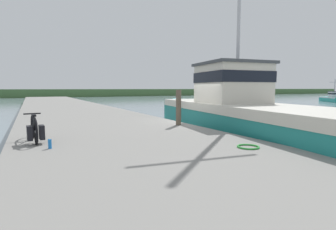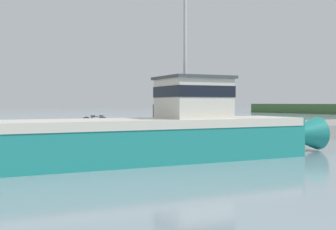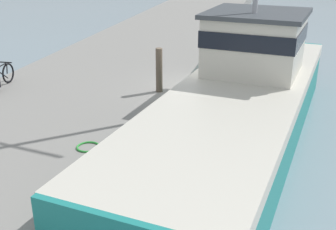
{
  "view_description": "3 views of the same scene",
  "coord_description": "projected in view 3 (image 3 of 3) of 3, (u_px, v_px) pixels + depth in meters",
  "views": [
    {
      "loc": [
        -6.37,
        -9.29,
        2.32
      ],
      "look_at": [
        -1.37,
        0.2,
        1.23
      ],
      "focal_mm": 28.0,
      "sensor_mm": 36.0,
      "label": 1
    },
    {
      "loc": [
        15.73,
        -10.93,
        2.34
      ],
      "look_at": [
        0.28,
        -0.78,
        1.8
      ],
      "focal_mm": 45.0,
      "sensor_mm": 36.0,
      "label": 2
    },
    {
      "loc": [
        2.18,
        -12.47,
        5.15
      ],
      "look_at": [
        -0.54,
        -2.24,
        0.86
      ],
      "focal_mm": 45.0,
      "sensor_mm": 36.0,
      "label": 3
    }
  ],
  "objects": [
    {
      "name": "ground_plane",
      "position": [
        202.0,
        116.0,
        13.62
      ],
      "size": [
        320.0,
        320.0,
        0.0
      ],
      "primitive_type": "plane",
      "color": "gray"
    },
    {
      "name": "fishing_boat_main",
      "position": [
        244.0,
        97.0,
        11.72
      ],
      "size": [
        4.92,
        14.98,
        10.43
      ],
      "rotation": [
        0.0,
        0.0,
        -0.14
      ],
      "color": "teal",
      "rests_on": "ground_plane"
    },
    {
      "name": "hose_coil",
      "position": [
        88.0,
        147.0,
        9.5
      ],
      "size": [
        0.53,
        0.53,
        0.04
      ],
      "primitive_type": "torus",
      "color": "green",
      "rests_on": "dock_pier"
    },
    {
      "name": "dock_pier",
      "position": [
        91.0,
        93.0,
        14.38
      ],
      "size": [
        6.26,
        80.0,
        0.89
      ],
      "primitive_type": "cube",
      "color": "gray",
      "rests_on": "ground_plane"
    },
    {
      "name": "mooring_post",
      "position": [
        159.0,
        70.0,
        12.88
      ],
      "size": [
        0.21,
        0.21,
        1.37
      ],
      "primitive_type": "cylinder",
      "color": "brown",
      "rests_on": "dock_pier"
    }
  ]
}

